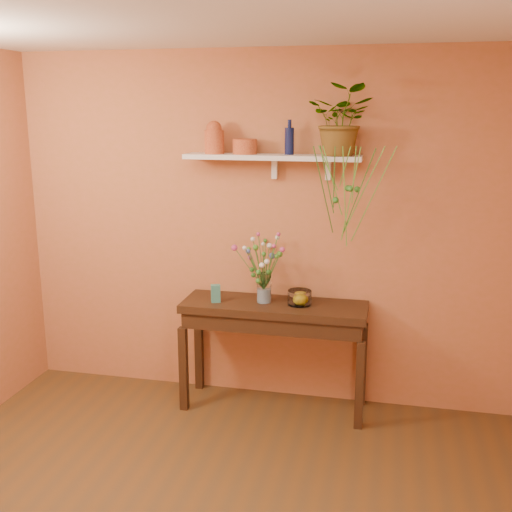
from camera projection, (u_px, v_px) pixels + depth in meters
name	position (u px, v px, depth m)	size (l,w,h in m)	color
room	(183.00, 311.00, 2.85)	(4.04, 4.04, 2.70)	#533417
sideboard	(274.00, 319.00, 4.65)	(1.39, 0.45, 0.84)	#331C0F
wall_shelf	(274.00, 158.00, 4.49)	(1.30, 0.24, 0.19)	white
terracotta_jug	(214.00, 138.00, 4.55)	(0.17, 0.17, 0.24)	#C06837
terracotta_pot	(245.00, 147.00, 4.53)	(0.18, 0.18, 0.11)	#C06837
blue_bottle	(289.00, 140.00, 4.46)	(0.09, 0.09, 0.25)	#0D1540
spider_plant	(342.00, 120.00, 4.30)	(0.45, 0.39, 0.50)	#2F6C23
plant_fronds	(347.00, 189.00, 4.25)	(0.55, 0.35, 0.71)	#2F6C23
glass_vase	(264.00, 290.00, 4.63)	(0.11, 0.11, 0.22)	white
bouquet	(262.00, 257.00, 4.57)	(0.42, 0.46, 0.43)	#386B28
glass_bowl	(300.00, 298.00, 4.58)	(0.18, 0.18, 0.11)	white
lemon	(300.00, 299.00, 4.57)	(0.09, 0.09, 0.09)	yellow
carton	(216.00, 294.00, 4.64)	(0.07, 0.05, 0.13)	#276B81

